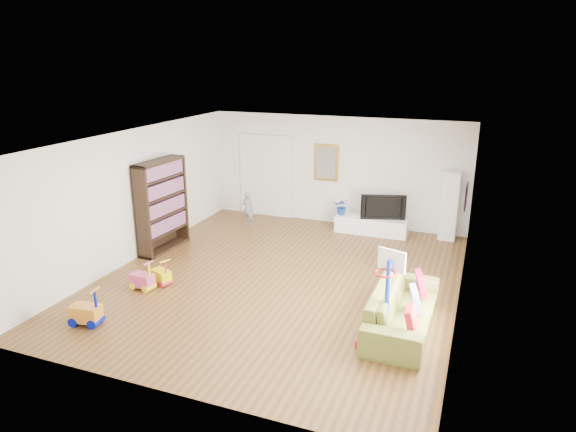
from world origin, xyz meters
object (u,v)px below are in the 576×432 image
at_px(bookshelf, 162,206).
at_px(media_console, 371,226).
at_px(sofa, 403,308).
at_px(basketball_hoop, 382,301).

bearing_deg(bookshelf, media_console, 36.63).
height_order(sofa, basketball_hoop, basketball_hoop).
bearing_deg(bookshelf, sofa, -12.65).
relative_size(media_console, basketball_hoop, 1.18).
xyz_separation_m(sofa, basketball_hoop, (-0.23, -0.65, 0.40)).
relative_size(bookshelf, sofa, 0.88).
distance_m(media_console, bookshelf, 4.90).
height_order(bookshelf, sofa, bookshelf).
xyz_separation_m(bookshelf, basketball_hoop, (5.23, -2.21, -0.27)).
relative_size(media_console, bookshelf, 0.86).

